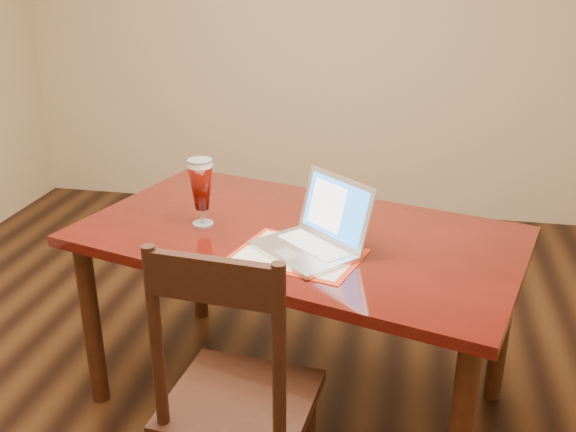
# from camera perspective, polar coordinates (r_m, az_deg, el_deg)

# --- Properties ---
(ground) EXTENTS (5.00, 5.00, 0.00)m
(ground) POSITION_cam_1_polar(r_m,az_deg,el_deg) (2.90, -5.21, -17.20)
(ground) COLOR black
(ground) RESTS_ON ground
(dining_table) EXTENTS (1.92, 1.40, 1.09)m
(dining_table) POSITION_cam_1_polar(r_m,az_deg,el_deg) (2.60, 0.73, -3.22)
(dining_table) COLOR #4B0D0A
(dining_table) RESTS_ON ground
(dining_chair) EXTENTS (0.50, 0.48, 1.10)m
(dining_chair) POSITION_cam_1_polar(r_m,az_deg,el_deg) (2.14, -4.61, -16.02)
(dining_chair) COLOR black
(dining_chair) RESTS_ON ground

